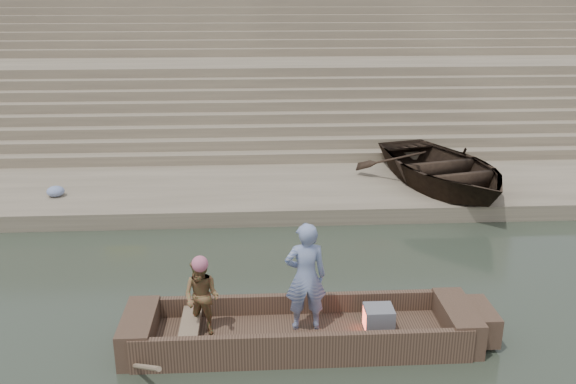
{
  "coord_description": "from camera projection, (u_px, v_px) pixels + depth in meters",
  "views": [
    {
      "loc": [
        1.28,
        -7.46,
        5.49
      ],
      "look_at": [
        1.97,
        4.48,
        1.4
      ],
      "focal_mm": 37.8,
      "sensor_mm": 36.0,
      "label": 1
    }
  ],
  "objects": [
    {
      "name": "beached_rowboat",
      "position": [
        443.0,
        167.0,
        16.03
      ],
      "size": [
        4.7,
        5.73,
        1.04
      ],
      "primitive_type": "imported",
      "rotation": [
        0.0,
        0.0,
        0.25
      ],
      "color": "#2D2116",
      "rests_on": "lower_landing"
    },
    {
      "name": "rowboat_trim",
      "position": [
        314.0,
        327.0,
        9.69
      ],
      "size": [
        6.04,
        2.63,
        1.94
      ],
      "color": "brown",
      "rests_on": "ground"
    },
    {
      "name": "cloth_bundles",
      "position": [
        336.0,
        191.0,
        15.41
      ],
      "size": [
        14.68,
        1.18,
        0.26
      ],
      "color": "#3F5999",
      "rests_on": "lower_landing"
    },
    {
      "name": "rowing_man",
      "position": [
        202.0,
        297.0,
        9.5
      ],
      "size": [
        0.75,
        0.68,
        1.27
      ],
      "primitive_type": "imported",
      "rotation": [
        0.0,
        0.0,
        -0.41
      ],
      "color": "#277633",
      "rests_on": "main_rowboat"
    },
    {
      "name": "mid_landing",
      "position": [
        220.0,
        99.0,
        22.95
      ],
      "size": [
        32.0,
        3.0,
        2.8
      ],
      "primitive_type": "cube",
      "color": "gray",
      "rests_on": "ground"
    },
    {
      "name": "main_rowboat",
      "position": [
        300.0,
        338.0,
        9.75
      ],
      "size": [
        5.0,
        1.3,
        0.22
      ],
      "primitive_type": "cube",
      "color": "brown",
      "rests_on": "ground"
    },
    {
      "name": "lower_landing",
      "position": [
        207.0,
        193.0,
        16.25
      ],
      "size": [
        32.0,
        4.0,
        0.4
      ],
      "primitive_type": "cube",
      "color": "gray",
      "rests_on": "ground"
    },
    {
      "name": "standing_man",
      "position": [
        306.0,
        277.0,
        9.55
      ],
      "size": [
        0.69,
        0.48,
        1.82
      ],
      "primitive_type": "imported",
      "rotation": [
        0.0,
        0.0,
        3.2
      ],
      "color": "navy",
      "rests_on": "main_rowboat"
    },
    {
      "name": "television",
      "position": [
        378.0,
        319.0,
        9.72
      ],
      "size": [
        0.46,
        0.42,
        0.4
      ],
      "color": "slate",
      "rests_on": "main_rowboat"
    },
    {
      "name": "ghat_steps",
      "position": [
        221.0,
        82.0,
        24.41
      ],
      "size": [
        32.0,
        11.0,
        5.2
      ],
      "color": "gray",
      "rests_on": "ground"
    },
    {
      "name": "upper_landing",
      "position": [
        226.0,
        49.0,
        29.17
      ],
      "size": [
        32.0,
        3.0,
        5.2
      ],
      "primitive_type": "cube",
      "color": "gray",
      "rests_on": "ground"
    }
  ]
}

